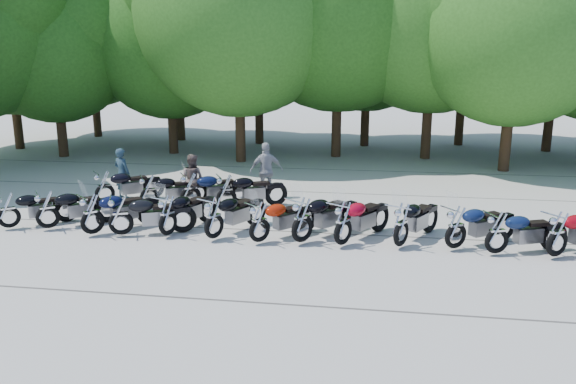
# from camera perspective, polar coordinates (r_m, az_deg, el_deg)

# --- Properties ---
(ground) EXTENTS (90.00, 90.00, 0.00)m
(ground) POSITION_cam_1_polar(r_m,az_deg,el_deg) (13.79, -0.92, -5.93)
(ground) COLOR #AAA599
(ground) RESTS_ON ground
(tree_0) EXTENTS (7.50, 7.50, 9.21)m
(tree_0) POSITION_cam_1_polar(r_m,az_deg,el_deg) (31.19, -26.61, 13.91)
(tree_0) COLOR #3A2614
(tree_0) RESTS_ON ground
(tree_1) EXTENTS (6.97, 6.97, 8.55)m
(tree_1) POSITION_cam_1_polar(r_m,az_deg,el_deg) (27.90, -22.73, 13.65)
(tree_1) COLOR #3A2614
(tree_1) RESTS_ON ground
(tree_2) EXTENTS (7.31, 7.31, 8.97)m
(tree_2) POSITION_cam_1_polar(r_m,az_deg,el_deg) (27.31, -12.05, 14.93)
(tree_2) COLOR #3A2614
(tree_2) RESTS_ON ground
(tree_3) EXTENTS (8.70, 8.70, 10.67)m
(tree_3) POSITION_cam_1_polar(r_m,az_deg,el_deg) (24.76, -5.11, 17.65)
(tree_3) COLOR #3A2614
(tree_3) RESTS_ON ground
(tree_4) EXTENTS (9.13, 9.13, 11.20)m
(tree_4) POSITION_cam_1_polar(r_m,az_deg,el_deg) (26.01, 5.19, 18.16)
(tree_4) COLOR #3A2614
(tree_4) RESTS_ON ground
(tree_5) EXTENTS (9.04, 9.04, 11.10)m
(tree_5) POSITION_cam_1_polar(r_m,az_deg,el_deg) (26.19, 14.58, 17.62)
(tree_5) COLOR #3A2614
(tree_5) RESTS_ON ground
(tree_6) EXTENTS (8.00, 8.00, 9.82)m
(tree_6) POSITION_cam_1_polar(r_m,az_deg,el_deg) (24.26, 22.23, 15.59)
(tree_6) COLOR #3A2614
(tree_6) RESTS_ON ground
(tree_9) EXTENTS (7.59, 7.59, 9.32)m
(tree_9) POSITION_cam_1_polar(r_m,az_deg,el_deg) (34.19, -19.44, 14.54)
(tree_9) COLOR #3A2614
(tree_9) RESTS_ON ground
(tree_10) EXTENTS (7.78, 7.78, 9.55)m
(tree_10) POSITION_cam_1_polar(r_m,az_deg,el_deg) (31.55, -11.23, 15.42)
(tree_10) COLOR #3A2614
(tree_10) RESTS_ON ground
(tree_11) EXTENTS (7.56, 7.56, 9.28)m
(tree_11) POSITION_cam_1_polar(r_m,az_deg,el_deg) (29.82, -3.04, 15.45)
(tree_11) COLOR #3A2614
(tree_11) RESTS_ON ground
(tree_12) EXTENTS (7.88, 7.88, 9.67)m
(tree_12) POSITION_cam_1_polar(r_m,az_deg,el_deg) (29.29, 8.12, 15.81)
(tree_12) COLOR #3A2614
(tree_12) RESTS_ON ground
(tree_13) EXTENTS (8.31, 8.31, 10.20)m
(tree_13) POSITION_cam_1_polar(r_m,az_deg,el_deg) (30.64, 17.71, 15.81)
(tree_13) COLOR #3A2614
(tree_13) RESTS_ON ground
(tree_14) EXTENTS (8.02, 8.02, 9.84)m
(tree_14) POSITION_cam_1_polar(r_m,az_deg,el_deg) (30.15, 25.84, 14.75)
(tree_14) COLOR #3A2614
(tree_14) RESTS_ON ground
(motorcycle_0) EXTENTS (1.99, 1.77, 1.16)m
(motorcycle_0) POSITION_cam_1_polar(r_m,az_deg,el_deg) (16.98, -26.56, -1.57)
(motorcycle_0) COLOR black
(motorcycle_0) RESTS_ON ground
(motorcycle_1) EXTENTS (2.13, 1.85, 1.23)m
(motorcycle_1) POSITION_cam_1_polar(r_m,az_deg,el_deg) (16.46, -23.27, -1.54)
(motorcycle_1) COLOR black
(motorcycle_1) RESTS_ON ground
(motorcycle_2) EXTENTS (1.99, 2.17, 1.28)m
(motorcycle_2) POSITION_cam_1_polar(r_m,az_deg,el_deg) (15.51, -19.30, -1.99)
(motorcycle_2) COLOR black
(motorcycle_2) RESTS_ON ground
(motorcycle_3) EXTENTS (2.29, 1.46, 1.24)m
(motorcycle_3) POSITION_cam_1_polar(r_m,az_deg,el_deg) (15.20, -16.65, -2.17)
(motorcycle_3) COLOR black
(motorcycle_3) RESTS_ON ground
(motorcycle_4) EXTENTS (1.49, 2.29, 1.25)m
(motorcycle_4) POSITION_cam_1_polar(r_m,az_deg,el_deg) (14.90, -12.15, -2.21)
(motorcycle_4) COLOR black
(motorcycle_4) RESTS_ON ground
(motorcycle_5) EXTENTS (1.70, 2.31, 1.28)m
(motorcycle_5) POSITION_cam_1_polar(r_m,az_deg,el_deg) (14.41, -7.55, -2.50)
(motorcycle_5) COLOR black
(motorcycle_5) RESTS_ON ground
(motorcycle_6) EXTENTS (1.94, 2.03, 1.22)m
(motorcycle_6) POSITION_cam_1_polar(r_m,az_deg,el_deg) (14.05, -2.91, -2.95)
(motorcycle_6) COLOR #9F1B05
(motorcycle_6) RESTS_ON ground
(motorcycle_7) EXTENTS (2.08, 2.34, 1.36)m
(motorcycle_7) POSITION_cam_1_polar(r_m,az_deg,el_deg) (13.99, 1.45, -2.71)
(motorcycle_7) COLOR black
(motorcycle_7) RESTS_ON ground
(motorcycle_8) EXTENTS (1.85, 2.32, 1.31)m
(motorcycle_8) POSITION_cam_1_polar(r_m,az_deg,el_deg) (13.87, 5.62, -3.03)
(motorcycle_8) COLOR #9F051B
(motorcycle_8) RESTS_ON ground
(motorcycle_9) EXTENTS (1.74, 2.32, 1.29)m
(motorcycle_9) POSITION_cam_1_polar(r_m,az_deg,el_deg) (13.99, 11.45, -3.15)
(motorcycle_9) COLOR black
(motorcycle_9) RESTS_ON ground
(motorcycle_10) EXTENTS (2.21, 1.83, 1.26)m
(motorcycle_10) POSITION_cam_1_polar(r_m,az_deg,el_deg) (14.16, 16.73, -3.32)
(motorcycle_10) COLOR #0E1A3D
(motorcycle_10) RESTS_ON ground
(motorcycle_11) EXTENTS (2.24, 1.39, 1.21)m
(motorcycle_11) POSITION_cam_1_polar(r_m,az_deg,el_deg) (14.12, 20.51, -3.77)
(motorcycle_11) COLOR #0D1A3C
(motorcycle_11) RESTS_ON ground
(motorcycle_12) EXTENTS (2.26, 1.84, 1.28)m
(motorcycle_12) POSITION_cam_1_polar(r_m,az_deg,el_deg) (14.45, 25.74, -3.75)
(motorcycle_12) COLOR maroon
(motorcycle_12) RESTS_ON ground
(motorcycle_14) EXTENTS (2.11, 1.93, 1.24)m
(motorcycle_14) POSITION_cam_1_polar(r_m,az_deg,el_deg) (18.56, -18.16, 0.57)
(motorcycle_14) COLOR black
(motorcycle_14) RESTS_ON ground
(motorcycle_15) EXTENTS (2.14, 1.56, 1.18)m
(motorcycle_15) POSITION_cam_1_polar(r_m,az_deg,el_deg) (17.79, -13.92, 0.20)
(motorcycle_15) COLOR black
(motorcycle_15) RESTS_ON ground
(motorcycle_16) EXTENTS (2.27, 1.69, 1.26)m
(motorcycle_16) POSITION_cam_1_polar(r_m,az_deg,el_deg) (17.52, -9.87, 0.33)
(motorcycle_16) COLOR #0B1433
(motorcycle_16) RESTS_ON ground
(motorcycle_17) EXTENTS (2.28, 1.62, 1.25)m
(motorcycle_17) POSITION_cam_1_polar(r_m,az_deg,el_deg) (17.18, -6.29, 0.18)
(motorcycle_17) COLOR black
(motorcycle_17) RESTS_ON ground
(rider_0) EXTENTS (0.72, 0.60, 1.68)m
(rider_0) POSITION_cam_1_polar(r_m,az_deg,el_deg) (19.27, -16.50, 1.84)
(rider_0) COLOR #213845
(rider_0) RESTS_ON ground
(rider_1) EXTENTS (0.89, 0.76, 1.60)m
(rider_1) POSITION_cam_1_polar(r_m,az_deg,el_deg) (18.07, -9.71, 1.31)
(rider_1) COLOR brown
(rider_1) RESTS_ON ground
(rider_2) EXTENTS (1.19, 0.81, 1.87)m
(rider_2) POSITION_cam_1_polar(r_m,az_deg,el_deg) (18.46, -2.20, 2.19)
(rider_2) COLOR #9C9C9F
(rider_2) RESTS_ON ground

